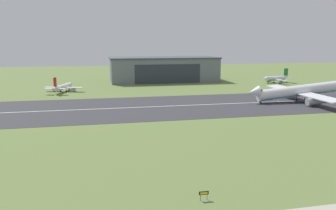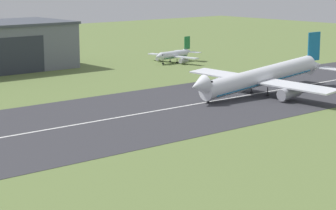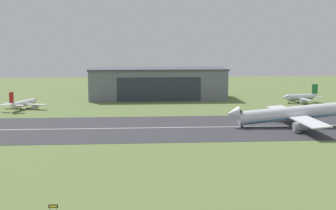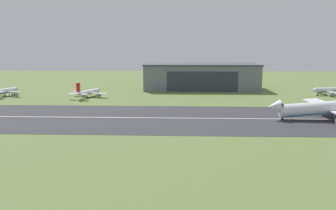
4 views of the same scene
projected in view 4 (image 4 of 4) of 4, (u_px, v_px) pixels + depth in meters
name	position (u px, v px, depth m)	size (l,w,h in m)	color
ground_plane	(79.00, 187.00, 62.78)	(626.44, 626.44, 0.00)	olive
runway_strip	(130.00, 118.00, 124.31)	(386.44, 50.51, 0.06)	#333338
runway_centreline	(130.00, 118.00, 124.30)	(347.79, 0.70, 0.01)	silver
hangar_building	(201.00, 76.00, 209.76)	(71.91, 30.85, 16.20)	slate
airplane_parked_west	(328.00, 90.00, 182.36)	(20.02, 23.15, 9.19)	silver
airplane_parked_centre	(89.00, 92.00, 175.16)	(20.62, 23.40, 8.61)	white
airplane_parked_east	(7.00, 91.00, 178.37)	(17.64, 17.96, 9.05)	silver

